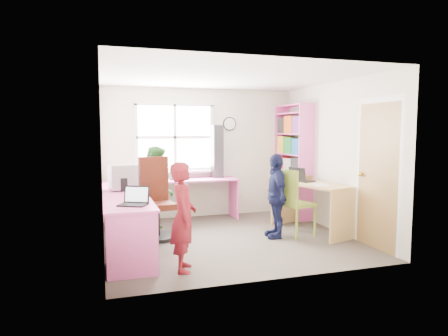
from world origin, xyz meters
name	(u,v)px	position (x,y,z in m)	size (l,w,h in m)	color
room	(228,158)	(0.01, 0.10, 1.22)	(3.64, 3.44, 2.44)	#463E37
l_desk	(142,219)	(-1.31, -0.28, 0.46)	(2.38, 2.95, 0.75)	#FF66BF
right_desk	(312,196)	(1.42, 0.03, 0.57)	(0.97, 1.49, 0.79)	#E5B972
bookshelf	(293,164)	(1.65, 1.19, 1.00)	(0.30, 1.02, 2.10)	#FF66BF
swivel_chair	(156,203)	(-1.03, 0.40, 0.53)	(0.63, 0.63, 1.22)	black
wooden_chair	(294,200)	(0.99, -0.15, 0.56)	(0.56, 0.56, 1.04)	#89A236
crt_monitor	(123,177)	(-1.51, 0.43, 0.94)	(0.43, 0.40, 0.37)	gray
laptop_left	(135,200)	(-1.44, -0.81, 0.80)	(0.40, 0.38, 0.22)	black
laptop_right	(301,178)	(1.31, 0.24, 0.85)	(0.38, 0.42, 0.24)	black
speaker_a	(124,185)	(-1.50, 0.30, 0.85)	(0.10, 0.10, 0.19)	black
speaker_b	(124,181)	(-1.47, 0.77, 0.84)	(0.10, 0.10, 0.18)	black
cd_tower	(217,151)	(0.25, 1.51, 1.24)	(0.21, 0.19, 0.97)	black
game_box	(300,177)	(1.47, 0.57, 0.82)	(0.34, 0.34, 0.07)	#B7162E
paper_a	(133,198)	(-1.42, -0.36, 0.75)	(0.22, 0.29, 0.00)	silver
paper_b	(321,185)	(1.42, -0.22, 0.79)	(0.34, 0.39, 0.00)	silver
potted_plant	(173,171)	(-0.59, 1.40, 0.90)	(0.17, 0.14, 0.31)	#2A6931
person_red	(183,217)	(-0.92, -1.12, 0.63)	(0.46, 0.30, 1.27)	maroon
person_green	(158,189)	(-0.95, 0.78, 0.69)	(0.67, 0.52, 1.38)	#2D722E
person_navy	(276,196)	(0.71, -0.10, 0.64)	(0.75, 0.31, 1.27)	#13173C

